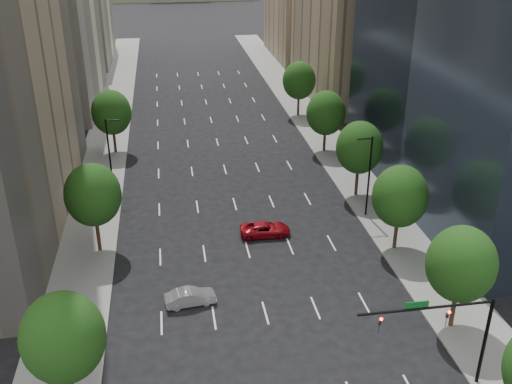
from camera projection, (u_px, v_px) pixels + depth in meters
sidewalk_left at (92, 213)px, 62.98m from camera, size 6.00×200.00×0.15m
sidewalk_right at (368, 194)px, 67.37m from camera, size 6.00×200.00×0.15m
filler_left at (75, 19)px, 125.66m from camera, size 14.00×26.00×18.00m
parking_tan_right at (352, 9)px, 98.04m from camera, size 14.00×30.00×30.00m
filler_right at (305, 20)px, 130.49m from camera, size 14.00×26.00×16.00m
tree_right_1 at (461, 264)px, 43.31m from camera, size 5.20×5.20×8.75m
tree_right_2 at (400, 196)px, 54.08m from camera, size 5.20×5.20×8.61m
tree_right_3 at (359, 148)px, 64.67m from camera, size 5.20×5.20×8.89m
tree_right_4 at (326, 113)px, 77.35m from camera, size 5.20×5.20×8.46m
tree_right_5 at (299, 81)px, 91.51m from camera, size 5.20×5.20×8.75m
tree_left_0 at (63, 338)px, 35.77m from camera, size 5.20×5.20×8.75m
tree_left_1 at (93, 195)px, 53.54m from camera, size 5.20×5.20×8.97m
tree_left_2 at (111, 113)px, 76.87m from camera, size 5.20×5.20×8.68m
streetlight_rn at (369, 174)px, 60.58m from camera, size 1.70×0.20×9.00m
streetlight_ln at (110, 154)px, 65.70m from camera, size 1.70×0.20×9.00m
traffic_signal at (453, 326)px, 37.71m from camera, size 9.12×0.40×7.38m
car_silver at (191, 297)px, 48.14m from camera, size 4.36×1.99×1.39m
car_red_far at (265, 229)px, 58.53m from camera, size 5.08×2.41×1.40m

